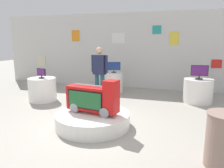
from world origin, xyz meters
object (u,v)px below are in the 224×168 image
display_pedestal_left_rear (114,82)px  display_pedestal_right_rear (198,91)px  tv_on_left_rear (114,66)px  tv_on_right_rear (199,72)px  tv_on_center_rear (41,73)px  shopper_browsing_near_truck (100,71)px  display_pedestal_center_rear (42,89)px  novelty_firetruck_tv (93,99)px  main_display_pedestal (93,120)px

display_pedestal_left_rear → display_pedestal_right_rear: (2.94, -0.60, 0.00)m
tv_on_left_rear → display_pedestal_right_rear: (2.94, -0.60, -0.60)m
display_pedestal_left_rear → tv_on_right_rear: 3.06m
tv_on_center_rear → shopper_browsing_near_truck: shopper_browsing_near_truck is taller
tv_on_right_rear → shopper_browsing_near_truck: shopper_browsing_near_truck is taller
display_pedestal_left_rear → tv_on_right_rear: (2.94, -0.61, 0.61)m
tv_on_right_rear → display_pedestal_center_rear: bearing=-165.2°
display_pedestal_right_rear → novelty_firetruck_tv: bearing=-130.4°
tv_on_left_rear → tv_on_center_rear: tv_on_left_rear is taller
novelty_firetruck_tv → display_pedestal_left_rear: bearing=99.1°
main_display_pedestal → tv_on_left_rear: bearing=98.8°
tv_on_center_rear → shopper_browsing_near_truck: (1.86, 0.31, 0.10)m
display_pedestal_center_rear → display_pedestal_right_rear: bearing=14.8°
display_pedestal_right_rear → display_pedestal_left_rear: bearing=168.4°
display_pedestal_center_rear → display_pedestal_left_rear: bearing=45.4°
main_display_pedestal → tv_on_center_rear: bearing=147.2°
display_pedestal_center_rear → tv_on_right_rear: tv_on_right_rear is taller
novelty_firetruck_tv → tv_on_left_rear: (-0.55, 3.41, 0.33)m
display_pedestal_left_rear → display_pedestal_center_rear: bearing=-134.6°
novelty_firetruck_tv → display_pedestal_right_rear: bearing=49.6°
tv_on_right_rear → novelty_firetruck_tv: bearing=-130.5°
main_display_pedestal → tv_on_right_rear: size_ratio=3.26×
display_pedestal_center_rear → shopper_browsing_near_truck: shopper_browsing_near_truck is taller
tv_on_left_rear → display_pedestal_center_rear: bearing=-134.7°
display_pedestal_right_rear → tv_on_center_rear: bearing=-165.1°
tv_on_left_rear → shopper_browsing_near_truck: shopper_browsing_near_truck is taller
display_pedestal_center_rear → display_pedestal_right_rear: 4.95m
main_display_pedestal → display_pedestal_left_rear: bearing=98.8°
display_pedestal_right_rear → tv_on_right_rear: 0.61m
novelty_firetruck_tv → shopper_browsing_near_truck: shopper_browsing_near_truck is taller
display_pedestal_center_rear → tv_on_center_rear: (0.00, -0.00, 0.54)m
display_pedestal_center_rear → shopper_browsing_near_truck: bearing=9.3°
main_display_pedestal → tv_on_center_rear: (-2.37, 1.53, 0.75)m
display_pedestal_right_rear → tv_on_left_rear: bearing=168.5°
display_pedestal_right_rear → tv_on_right_rear: size_ratio=1.72×
display_pedestal_right_rear → shopper_browsing_near_truck: size_ratio=0.51×
novelty_firetruck_tv → display_pedestal_center_rear: 2.86m
display_pedestal_left_rear → shopper_browsing_near_truck: 1.69m
novelty_firetruck_tv → display_pedestal_left_rear: size_ratio=1.66×
display_pedestal_left_rear → shopper_browsing_near_truck: bearing=-89.5°
main_display_pedestal → novelty_firetruck_tv: bearing=-25.0°
novelty_firetruck_tv → display_pedestal_right_rear: novelty_firetruck_tv is taller
tv_on_right_rear → shopper_browsing_near_truck: 3.08m
novelty_firetruck_tv → shopper_browsing_near_truck: bearing=106.1°
display_pedestal_left_rear → tv_on_center_rear: size_ratio=2.06×
tv_on_left_rear → tv_on_right_rear: bearing=-11.6°
display_pedestal_left_rear → display_pedestal_center_rear: (-1.85, -1.87, 0.00)m
main_display_pedestal → display_pedestal_left_rear: (-0.53, 3.40, 0.21)m
display_pedestal_left_rear → tv_on_center_rear: 2.68m
tv_on_right_rear → shopper_browsing_near_truck: bearing=-161.8°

